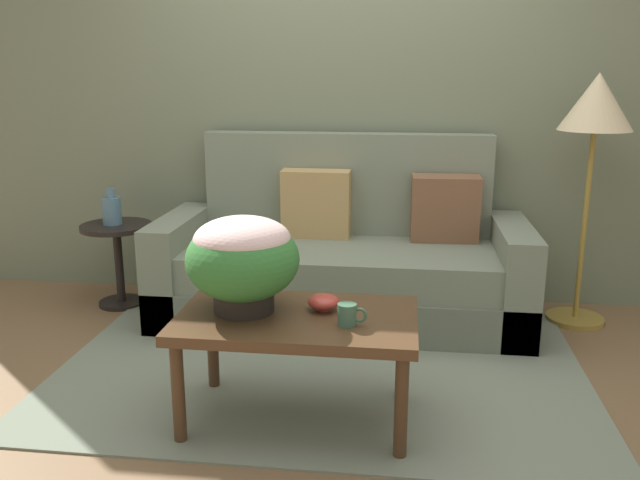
% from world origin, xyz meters
% --- Properties ---
extents(ground_plane, '(14.00, 14.00, 0.00)m').
position_xyz_m(ground_plane, '(0.00, 0.00, 0.00)').
color(ground_plane, brown).
extents(wall_back, '(6.40, 0.12, 3.00)m').
position_xyz_m(wall_back, '(0.00, 1.29, 1.50)').
color(wall_back, slate).
rests_on(wall_back, ground).
extents(area_rug, '(2.61, 1.84, 0.01)m').
position_xyz_m(area_rug, '(0.00, 0.10, 0.01)').
color(area_rug, gray).
rests_on(area_rug, ground).
extents(couch, '(2.17, 0.86, 1.09)m').
position_xyz_m(couch, '(0.04, 0.83, 0.33)').
color(couch, '#626B59').
rests_on(couch, ground).
extents(coffee_table, '(1.00, 0.60, 0.48)m').
position_xyz_m(coffee_table, '(-0.04, -0.44, 0.42)').
color(coffee_table, '#442D1B').
rests_on(coffee_table, ground).
extents(side_table, '(0.44, 0.44, 0.53)m').
position_xyz_m(side_table, '(-1.39, 0.84, 0.37)').
color(side_table, black).
rests_on(side_table, ground).
extents(floor_lamp, '(0.40, 0.40, 1.45)m').
position_xyz_m(floor_lamp, '(1.43, 0.91, 1.21)').
color(floor_lamp, olive).
rests_on(floor_lamp, ground).
extents(potted_plant, '(0.47, 0.47, 0.41)m').
position_xyz_m(potted_plant, '(-0.27, -0.42, 0.72)').
color(potted_plant, black).
rests_on(potted_plant, coffee_table).
extents(coffee_mug, '(0.12, 0.08, 0.09)m').
position_xyz_m(coffee_mug, '(0.18, -0.52, 0.52)').
color(coffee_mug, '#3D664C').
rests_on(coffee_mug, coffee_table).
extents(snack_bowl, '(0.13, 0.13, 0.07)m').
position_xyz_m(snack_bowl, '(0.07, -0.37, 0.52)').
color(snack_bowl, '#B2382D').
rests_on(snack_bowl, coffee_table).
extents(table_vase, '(0.12, 0.12, 0.23)m').
position_xyz_m(table_vase, '(-1.41, 0.84, 0.62)').
color(table_vase, slate).
rests_on(table_vase, side_table).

